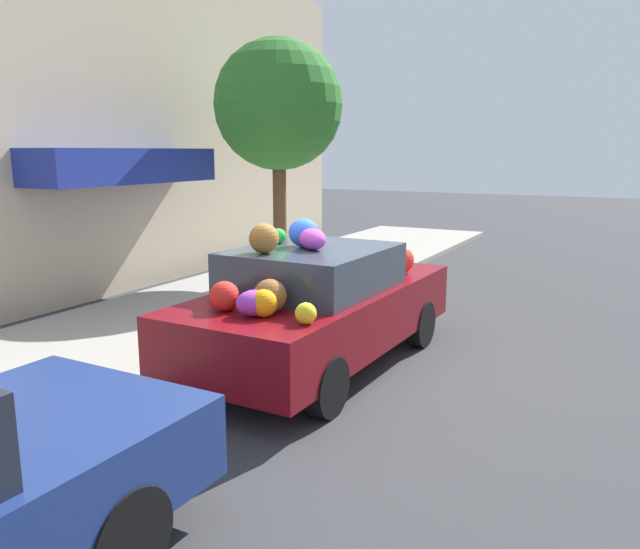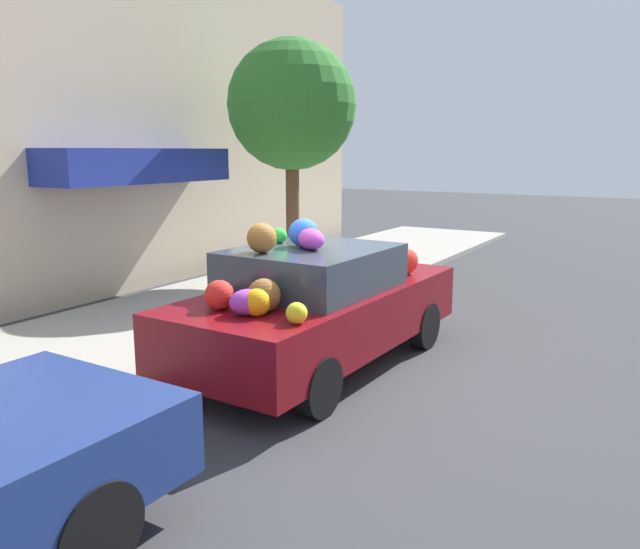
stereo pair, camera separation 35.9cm
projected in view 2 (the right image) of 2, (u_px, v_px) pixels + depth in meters
ground_plane at (326, 365)px, 7.12m from camera, size 60.00×60.00×0.00m
sidewalk_curb at (155, 327)px, 8.48m from camera, size 24.00×3.20×0.11m
building_facade at (38, 110)px, 9.09m from camera, size 18.00×1.20×6.07m
street_tree at (292, 106)px, 10.86m from camera, size 2.25×2.25×4.21m
fire_hydrant at (228, 309)px, 7.86m from camera, size 0.20×0.20×0.70m
art_car at (318, 304)px, 6.98m from camera, size 3.95×1.78×1.69m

